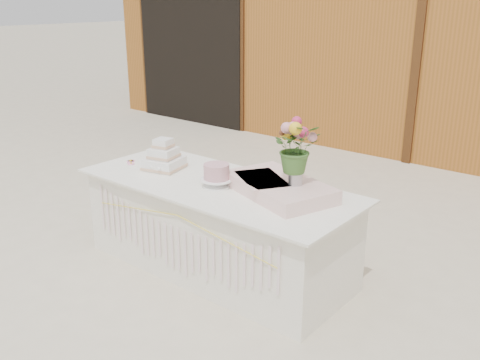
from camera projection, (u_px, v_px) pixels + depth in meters
The scene contains 9 objects.
ground at pixel (218, 268), 4.61m from camera, with size 80.00×80.00×0.00m, color beige.
barn at pixel (468, 32), 8.45m from camera, with size 12.60×4.60×3.30m.
cake_table at pixel (217, 227), 4.48m from camera, with size 2.40×1.00×0.77m.
wedding_cake at pixel (164, 159), 4.69m from camera, with size 0.37×0.37×0.27m.
pink_cake_stand at pixel (217, 174), 4.25m from camera, with size 0.26×0.26×0.19m.
satin_runner at pixel (279, 187), 4.11m from camera, with size 0.88×0.51×0.11m, color beige.
flower_vase at pixel (296, 175), 3.98m from camera, with size 0.11×0.11×0.14m, color #B0B0B5.
bouquet at pixel (297, 141), 3.89m from camera, with size 0.34×0.29×0.38m, color #396428.
loose_flowers at pixel (141, 160), 4.95m from camera, with size 0.13×0.33×0.02m, color #FF9BC3, non-canonical shape.
Camera 1 is at (2.76, -3.06, 2.21)m, focal length 40.00 mm.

